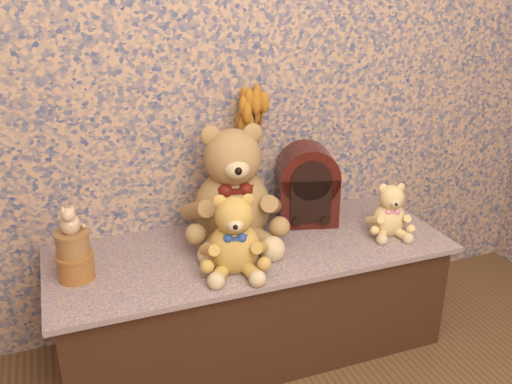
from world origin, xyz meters
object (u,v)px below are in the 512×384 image
at_px(teddy_large, 232,178).
at_px(biscuit_tin_lower, 76,267).
at_px(cat_figurine, 69,217).
at_px(teddy_medium, 234,229).
at_px(cathedral_radio, 307,184).
at_px(ceramic_vase, 250,203).
at_px(teddy_small, 390,206).

xyz_separation_m(teddy_large, biscuit_tin_lower, (-0.59, -0.11, -0.20)).
relative_size(teddy_large, biscuit_tin_lower, 4.06).
xyz_separation_m(biscuit_tin_lower, cat_figurine, (0.00, 0.00, 0.18)).
bearing_deg(biscuit_tin_lower, teddy_medium, -13.15).
height_order(teddy_large, cathedral_radio, teddy_large).
bearing_deg(cathedral_radio, cat_figurine, -155.51).
relative_size(cathedral_radio, biscuit_tin_lower, 2.73).
height_order(cathedral_radio, biscuit_tin_lower, cathedral_radio).
relative_size(teddy_medium, biscuit_tin_lower, 2.50).
distance_m(cathedral_radio, ceramic_vase, 0.24).
height_order(biscuit_tin_lower, cat_figurine, cat_figurine).
distance_m(cathedral_radio, cat_figurine, 0.93).
height_order(teddy_medium, cat_figurine, teddy_medium).
bearing_deg(cathedral_radio, teddy_large, -158.01).
bearing_deg(cat_figurine, cathedral_radio, 11.67).
bearing_deg(cat_figurine, teddy_small, -0.70).
xyz_separation_m(ceramic_vase, biscuit_tin_lower, (-0.69, -0.20, -0.05)).
bearing_deg(teddy_small, biscuit_tin_lower, -167.91).
height_order(teddy_medium, teddy_small, teddy_medium).
bearing_deg(ceramic_vase, teddy_small, -29.04).
relative_size(teddy_medium, ceramic_vase, 1.62).
xyz_separation_m(teddy_medium, cathedral_radio, (0.40, 0.27, 0.01)).
relative_size(ceramic_vase, biscuit_tin_lower, 1.54).
bearing_deg(teddy_small, ceramic_vase, 166.43).
height_order(teddy_small, cathedral_radio, cathedral_radio).
relative_size(teddy_large, cathedral_radio, 1.49).
distance_m(teddy_small, biscuit_tin_lower, 1.18).
relative_size(teddy_large, ceramic_vase, 2.64).
bearing_deg(biscuit_tin_lower, cathedral_radio, 8.99).
relative_size(teddy_small, ceramic_vase, 1.22).
distance_m(teddy_large, teddy_small, 0.63).
bearing_deg(teddy_medium, cat_figurine, -178.16).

